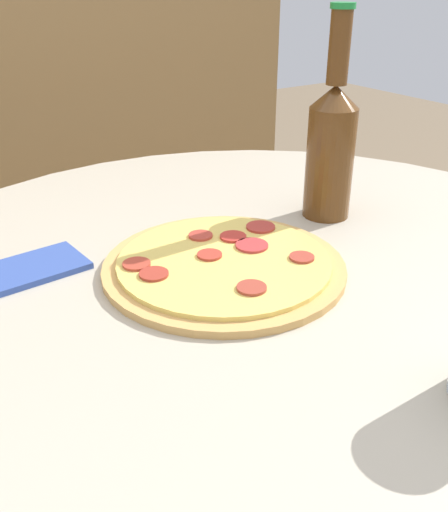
{
  "coord_description": "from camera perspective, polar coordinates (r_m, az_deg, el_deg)",
  "views": [
    {
      "loc": [
        -0.4,
        -0.5,
        1.06
      ],
      "look_at": [
        -0.05,
        0.04,
        0.73
      ],
      "focal_mm": 40.0,
      "sensor_mm": 36.0,
      "label": 1
    }
  ],
  "objects": [
    {
      "name": "table",
      "position": [
        0.81,
        4.12,
        -11.39
      ],
      "size": [
        1.09,
        1.09,
        0.71
      ],
      "color": "#B2A893",
      "rests_on": "ground_plane"
    },
    {
      "name": "napkin",
      "position": [
        0.76,
        -18.93,
        -1.27
      ],
      "size": [
        0.15,
        0.09,
        0.01
      ],
      "color": "#334C99",
      "rests_on": "table"
    },
    {
      "name": "beer_bottle",
      "position": [
        0.87,
        10.66,
        10.93
      ],
      "size": [
        0.07,
        0.07,
        0.31
      ],
      "color": "#563314",
      "rests_on": "table"
    },
    {
      "name": "pizza",
      "position": [
        0.73,
        0.0,
        -0.84
      ],
      "size": [
        0.31,
        0.31,
        0.02
      ],
      "color": "tan",
      "rests_on": "table"
    },
    {
      "name": "fence_panel",
      "position": [
        1.66,
        -20.83,
        20.95
      ],
      "size": [
        1.73,
        0.04,
        1.87
      ],
      "color": "olive",
      "rests_on": "ground_plane"
    }
  ]
}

